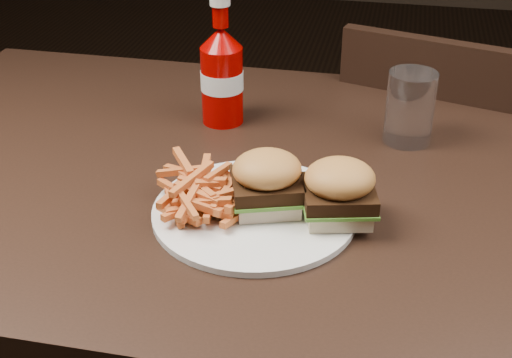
% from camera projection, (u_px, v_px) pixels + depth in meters
% --- Properties ---
extents(dining_table, '(1.20, 0.80, 0.04)m').
position_uv_depth(dining_table, '(241.00, 180.00, 1.06)').
color(dining_table, black).
rests_on(dining_table, ground).
extents(chair_far, '(0.49, 0.49, 0.04)m').
position_uv_depth(chair_far, '(443.00, 201.00, 1.58)').
color(chair_far, black).
rests_on(chair_far, ground).
extents(plate, '(0.27, 0.27, 0.01)m').
position_uv_depth(plate, '(254.00, 212.00, 0.94)').
color(plate, white).
rests_on(plate, dining_table).
extents(sandwich_half_a, '(0.10, 0.10, 0.02)m').
position_uv_depth(sandwich_half_a, '(267.00, 200.00, 0.94)').
color(sandwich_half_a, beige).
rests_on(sandwich_half_a, plate).
extents(sandwich_half_b, '(0.10, 0.09, 0.02)m').
position_uv_depth(sandwich_half_b, '(338.00, 210.00, 0.92)').
color(sandwich_half_b, beige).
rests_on(sandwich_half_b, plate).
extents(fries_pile, '(0.16, 0.16, 0.05)m').
position_uv_depth(fries_pile, '(205.00, 192.00, 0.94)').
color(fries_pile, orange).
rests_on(fries_pile, plate).
extents(ketchup_bottle, '(0.07, 0.07, 0.14)m').
position_uv_depth(ketchup_bottle, '(222.00, 88.00, 1.17)').
color(ketchup_bottle, '#960100').
rests_on(ketchup_bottle, dining_table).
extents(tumbler, '(0.08, 0.08, 0.12)m').
position_uv_depth(tumbler, '(410.00, 109.00, 1.11)').
color(tumbler, white).
rests_on(tumbler, dining_table).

